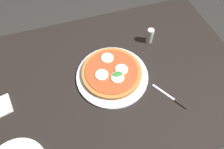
# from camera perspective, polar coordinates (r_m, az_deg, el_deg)

# --- Properties ---
(ground_plane) EXTENTS (6.00, 6.00, 0.00)m
(ground_plane) POSITION_cam_1_polar(r_m,az_deg,el_deg) (1.52, -1.49, -15.43)
(ground_plane) COLOR #2D2B28
(dining_table) EXTENTS (1.28, 0.82, 0.72)m
(dining_table) POSITION_cam_1_polar(r_m,az_deg,el_deg) (0.95, -2.32, -4.62)
(dining_table) COLOR black
(dining_table) RESTS_ON ground_plane
(serving_tray) EXTENTS (0.32, 0.32, 0.01)m
(serving_tray) POSITION_cam_1_polar(r_m,az_deg,el_deg) (0.86, 0.00, -0.14)
(serving_tray) COLOR silver
(serving_tray) RESTS_ON dining_table
(pizza) EXTENTS (0.27, 0.27, 0.03)m
(pizza) POSITION_cam_1_polar(r_m,az_deg,el_deg) (0.84, -0.11, 0.80)
(pizza) COLOR #B27033
(pizza) RESTS_ON serving_tray
(knife) EXTENTS (0.10, 0.15, 0.01)m
(knife) POSITION_cam_1_polar(r_m,az_deg,el_deg) (0.84, 17.94, -6.98)
(knife) COLOR black
(knife) RESTS_ON dining_table
(pepper_shaker) EXTENTS (0.03, 0.03, 0.08)m
(pepper_shaker) POSITION_cam_1_polar(r_m,az_deg,el_deg) (0.98, 11.22, 11.27)
(pepper_shaker) COLOR #B2B7AD
(pepper_shaker) RESTS_ON dining_table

